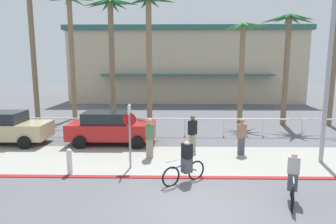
% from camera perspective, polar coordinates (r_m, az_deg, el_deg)
% --- Properties ---
extents(ground_plane, '(80.00, 80.00, 0.00)m').
position_cam_1_polar(ground_plane, '(18.51, 3.11, -3.52)').
color(ground_plane, '#5B5B60').
extents(sidewalk_strip, '(44.00, 4.00, 0.02)m').
position_cam_1_polar(sidewalk_strip, '(12.92, 4.02, -9.21)').
color(sidewalk_strip, '#9E9E93').
rests_on(sidewalk_strip, ground).
extents(curb_paint, '(44.00, 0.24, 0.03)m').
position_cam_1_polar(curb_paint, '(11.05, 4.56, -12.49)').
color(curb_paint, maroon).
rests_on(curb_paint, ground).
extents(building_backdrop, '(25.01, 12.79, 7.91)m').
position_cam_1_polar(building_backdrop, '(35.75, 3.30, 9.10)').
color(building_backdrop, '#BCAD8E').
rests_on(building_backdrop, ground).
extents(rail_fence, '(22.32, 0.08, 1.04)m').
position_cam_1_polar(rail_fence, '(16.87, 3.32, -1.89)').
color(rail_fence, white).
rests_on(rail_fence, ground).
extents(stop_sign_bike_lane, '(0.52, 0.56, 2.56)m').
position_cam_1_polar(stop_sign_bike_lane, '(11.57, -7.44, -2.91)').
color(stop_sign_bike_lane, gray).
rests_on(stop_sign_bike_lane, ground).
extents(bollard_0, '(0.20, 0.20, 1.00)m').
position_cam_1_polar(bollard_0, '(11.74, -18.53, -9.02)').
color(bollard_0, white).
rests_on(bollard_0, ground).
extents(streetlight_curb, '(0.24, 2.54, 7.50)m').
position_cam_1_polar(streetlight_curb, '(13.36, 29.27, 8.85)').
color(streetlight_curb, '#9EA0A5').
rests_on(streetlight_curb, ground).
extents(palm_tree_0, '(3.39, 3.35, 9.92)m').
position_cam_1_polar(palm_tree_0, '(23.60, -25.11, 16.45)').
color(palm_tree_0, '#756047').
rests_on(palm_tree_0, ground).
extents(palm_tree_1, '(3.44, 2.83, 8.99)m').
position_cam_1_polar(palm_tree_1, '(23.32, -18.26, 14.45)').
color(palm_tree_1, '#846B4C').
rests_on(palm_tree_1, ground).
extents(palm_tree_2, '(3.66, 3.02, 8.29)m').
position_cam_1_polar(palm_tree_2, '(20.32, -11.01, 15.47)').
color(palm_tree_2, '#756047').
rests_on(palm_tree_2, ground).
extents(palm_tree_3, '(3.13, 2.91, 8.30)m').
position_cam_1_polar(palm_tree_3, '(19.21, -3.67, 14.72)').
color(palm_tree_3, '#846B4C').
rests_on(palm_tree_3, ground).
extents(palm_tree_4, '(2.98, 3.13, 6.91)m').
position_cam_1_polar(palm_tree_4, '(21.17, 14.34, 12.18)').
color(palm_tree_4, '#846B4C').
rests_on(palm_tree_4, ground).
extents(palm_tree_5, '(3.44, 3.46, 7.35)m').
position_cam_1_polar(palm_tree_5, '(21.38, 22.22, 12.89)').
color(palm_tree_5, '#756047').
rests_on(palm_tree_5, ground).
extents(car_tan_0, '(4.40, 2.02, 1.69)m').
position_cam_1_polar(car_tan_0, '(17.33, -29.11, -2.65)').
color(car_tan_0, tan).
rests_on(car_tan_0, ground).
extents(car_red_1, '(4.40, 2.02, 1.69)m').
position_cam_1_polar(car_red_1, '(15.41, -10.99, -2.99)').
color(car_red_1, red).
rests_on(car_red_1, ground).
extents(cyclist_blue_0, '(1.53, 1.09, 1.50)m').
position_cam_1_polar(cyclist_blue_0, '(10.42, 3.44, -9.84)').
color(cyclist_blue_0, black).
rests_on(cyclist_blue_0, ground).
extents(cyclist_teal_1, '(0.69, 1.73, 1.50)m').
position_cam_1_polar(cyclist_teal_1, '(9.79, 23.01, -11.89)').
color(cyclist_teal_1, black).
rests_on(cyclist_teal_1, ground).
extents(pedestrian_0, '(0.46, 0.47, 1.77)m').
position_cam_1_polar(pedestrian_0, '(13.86, 4.75, -4.44)').
color(pedestrian_0, gray).
rests_on(pedestrian_0, ground).
extents(pedestrian_1, '(0.48, 0.45, 1.67)m').
position_cam_1_polar(pedestrian_1, '(13.82, 14.04, -4.95)').
color(pedestrian_1, '#4C4C51').
rests_on(pedestrian_1, ground).
extents(pedestrian_2, '(0.41, 0.47, 1.80)m').
position_cam_1_polar(pedestrian_2, '(12.93, -3.59, -5.34)').
color(pedestrian_2, gray).
rests_on(pedestrian_2, ground).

